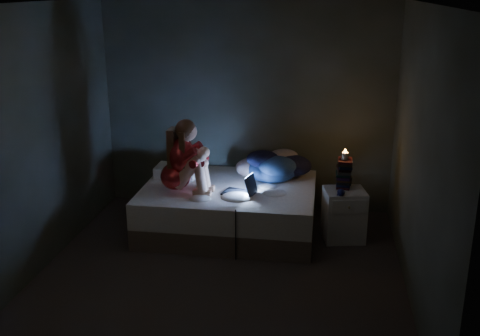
% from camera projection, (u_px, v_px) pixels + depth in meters
% --- Properties ---
extents(floor, '(3.60, 3.80, 0.02)m').
position_uv_depth(floor, '(220.00, 276.00, 5.61)').
color(floor, '#312A27').
rests_on(floor, ground).
extents(ceiling, '(3.60, 3.80, 0.02)m').
position_uv_depth(ceiling, '(217.00, 2.00, 4.80)').
color(ceiling, silver).
rests_on(ceiling, ground).
extents(wall_back, '(3.60, 0.02, 2.60)m').
position_uv_depth(wall_back, '(247.00, 107.00, 7.00)').
color(wall_back, '#2D3325').
rests_on(wall_back, ground).
extents(wall_front, '(3.60, 0.02, 2.60)m').
position_uv_depth(wall_front, '(160.00, 236.00, 3.41)').
color(wall_front, '#2D3325').
rests_on(wall_front, ground).
extents(wall_left, '(0.02, 3.80, 2.60)m').
position_uv_depth(wall_left, '(35.00, 142.00, 5.46)').
color(wall_left, '#2D3325').
rests_on(wall_left, ground).
extents(wall_right, '(0.02, 3.80, 2.60)m').
position_uv_depth(wall_right, '(421.00, 158.00, 4.95)').
color(wall_right, '#2D3325').
rests_on(wall_right, ground).
extents(bed, '(1.96, 1.47, 0.54)m').
position_uv_depth(bed, '(229.00, 208.00, 6.57)').
color(bed, beige).
rests_on(bed, ground).
extents(pillow, '(0.48, 0.34, 0.14)m').
position_uv_depth(pillow, '(176.00, 171.00, 6.79)').
color(pillow, white).
rests_on(pillow, bed).
extents(woman, '(0.53, 0.35, 0.84)m').
position_uv_depth(woman, '(175.00, 155.00, 6.21)').
color(woman, maroon).
rests_on(woman, bed).
extents(laptop, '(0.40, 0.33, 0.25)m').
position_uv_depth(laptop, '(239.00, 183.00, 6.22)').
color(laptop, black).
rests_on(laptop, bed).
extents(clothes_pile, '(0.72, 0.61, 0.38)m').
position_uv_depth(clothes_pile, '(271.00, 164.00, 6.65)').
color(clothes_pile, navy).
rests_on(clothes_pile, bed).
extents(nightstand, '(0.51, 0.47, 0.58)m').
position_uv_depth(nightstand, '(344.00, 215.00, 6.32)').
color(nightstand, silver).
rests_on(nightstand, ground).
extents(book_stack, '(0.19, 0.25, 0.32)m').
position_uv_depth(book_stack, '(344.00, 174.00, 6.27)').
color(book_stack, black).
rests_on(book_stack, nightstand).
extents(candle, '(0.07, 0.07, 0.08)m').
position_uv_depth(candle, '(345.00, 157.00, 6.21)').
color(candle, beige).
rests_on(candle, book_stack).
extents(phone, '(0.12, 0.16, 0.01)m').
position_uv_depth(phone, '(339.00, 193.00, 6.14)').
color(phone, black).
rests_on(phone, nightstand).
extents(blue_orb, '(0.08, 0.08, 0.08)m').
position_uv_depth(blue_orb, '(338.00, 192.00, 6.07)').
color(blue_orb, '#161A4F').
rests_on(blue_orb, nightstand).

